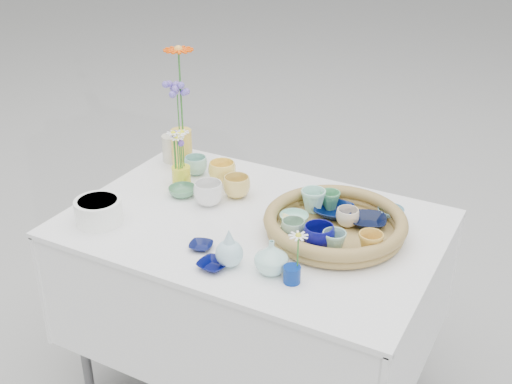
% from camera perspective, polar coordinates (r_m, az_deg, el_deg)
% --- Properties ---
extents(wicker_tray, '(0.47, 0.47, 0.08)m').
position_cam_1_polar(wicker_tray, '(2.13, 7.04, -2.90)').
color(wicker_tray, olive).
rests_on(wicker_tray, display_table).
extents(tray_ceramic_0, '(0.14, 0.14, 0.03)m').
position_cam_1_polar(tray_ceramic_0, '(2.22, 6.94, -1.71)').
color(tray_ceramic_0, '#04113C').
rests_on(tray_ceramic_0, wicker_tray).
extents(tray_ceramic_1, '(0.15, 0.15, 0.03)m').
position_cam_1_polar(tray_ceramic_1, '(2.18, 9.97, -2.59)').
color(tray_ceramic_1, black).
rests_on(tray_ceramic_1, wicker_tray).
extents(tray_ceramic_2, '(0.09, 0.09, 0.07)m').
position_cam_1_polar(tray_ceramic_2, '(2.01, 10.13, -4.55)').
color(tray_ceramic_2, gold).
rests_on(tray_ceramic_2, wicker_tray).
extents(tray_ceramic_3, '(0.11, 0.11, 0.03)m').
position_cam_1_polar(tray_ceramic_3, '(2.09, 5.77, -3.57)').
color(tray_ceramic_3, '#3A9550').
rests_on(tray_ceramic_3, wicker_tray).
extents(tray_ceramic_4, '(0.10, 0.10, 0.06)m').
position_cam_1_polar(tray_ceramic_4, '(2.07, 3.32, -3.32)').
color(tray_ceramic_4, '#85AA8D').
rests_on(tray_ceramic_4, wicker_tray).
extents(tray_ceramic_5, '(0.11, 0.11, 0.03)m').
position_cam_1_polar(tray_ceramic_5, '(2.16, 3.40, -2.39)').
color(tray_ceramic_5, '#A4EAD4').
rests_on(tray_ceramic_5, wicker_tray).
extents(tray_ceramic_6, '(0.09, 0.09, 0.08)m').
position_cam_1_polar(tray_ceramic_6, '(2.23, 5.10, -0.77)').
color(tray_ceramic_6, '#9EDBC6').
rests_on(tray_ceramic_6, wicker_tray).
extents(tray_ceramic_7, '(0.10, 0.10, 0.06)m').
position_cam_1_polar(tray_ceramic_7, '(2.16, 8.13, -2.24)').
color(tray_ceramic_7, beige).
rests_on(tray_ceramic_7, wicker_tray).
extents(tray_ceramic_8, '(0.11, 0.11, 0.03)m').
position_cam_1_polar(tray_ceramic_8, '(2.25, 11.89, -1.77)').
color(tray_ceramic_8, '#87CAEB').
rests_on(tray_ceramic_8, wicker_tray).
extents(tray_ceramic_9, '(0.13, 0.13, 0.08)m').
position_cam_1_polar(tray_ceramic_9, '(2.02, 5.60, -4.00)').
color(tray_ceramic_9, '#090A64').
rests_on(tray_ceramic_9, wicker_tray).
extents(tray_ceramic_10, '(0.11, 0.11, 0.02)m').
position_cam_1_polar(tray_ceramic_10, '(2.15, 1.99, -2.67)').
color(tray_ceramic_10, '#FADE93').
rests_on(tray_ceramic_10, wicker_tray).
extents(tray_ceramic_11, '(0.10, 0.10, 0.07)m').
position_cam_1_polar(tray_ceramic_11, '(2.01, 6.95, -4.43)').
color(tray_ceramic_11, '#88B7A2').
rests_on(tray_ceramic_11, wicker_tray).
extents(tray_ceramic_12, '(0.08, 0.08, 0.07)m').
position_cam_1_polar(tray_ceramic_12, '(2.25, 6.60, -0.73)').
color(tray_ceramic_12, '#4B9A62').
rests_on(tray_ceramic_12, wicker_tray).
extents(loose_ceramic_0, '(0.13, 0.13, 0.08)m').
position_cam_1_polar(loose_ceramic_0, '(2.47, -3.03, 1.77)').
color(loose_ceramic_0, '#FFD559').
rests_on(loose_ceramic_0, display_table).
extents(loose_ceramic_1, '(0.10, 0.10, 0.08)m').
position_cam_1_polar(loose_ceramic_1, '(2.36, -1.74, 0.48)').
color(loose_ceramic_1, '#D5B558').
rests_on(loose_ceramic_1, display_table).
extents(loose_ceramic_2, '(0.11, 0.11, 0.03)m').
position_cam_1_polar(loose_ceramic_2, '(2.39, -6.54, 0.06)').
color(loose_ceramic_2, '#4E845E').
rests_on(loose_ceramic_2, display_table).
extents(loose_ceramic_3, '(0.12, 0.12, 0.09)m').
position_cam_1_polar(loose_ceramic_3, '(2.31, -4.24, -0.13)').
color(loose_ceramic_3, silver).
rests_on(loose_ceramic_3, display_table).
extents(loose_ceramic_4, '(0.09, 0.09, 0.02)m').
position_cam_1_polar(loose_ceramic_4, '(2.06, -4.90, -4.80)').
color(loose_ceramic_4, '#0B1141').
rests_on(loose_ceramic_4, display_table).
extents(loose_ceramic_5, '(0.12, 0.12, 0.07)m').
position_cam_1_polar(loose_ceramic_5, '(2.55, -5.38, 2.37)').
color(loose_ceramic_5, '#8DC5B6').
rests_on(loose_ceramic_5, display_table).
extents(loose_ceramic_6, '(0.10, 0.10, 0.02)m').
position_cam_1_polar(loose_ceramic_6, '(1.96, -3.86, -6.50)').
color(loose_ceramic_6, '#030742').
rests_on(loose_ceramic_6, display_table).
extents(fluted_bowl, '(0.20, 0.20, 0.08)m').
position_cam_1_polar(fluted_bowl, '(2.25, -13.81, -1.66)').
color(fluted_bowl, white).
rests_on(fluted_bowl, display_table).
extents(bud_vase_paleblue, '(0.11, 0.11, 0.13)m').
position_cam_1_polar(bud_vase_paleblue, '(1.95, -2.40, -4.90)').
color(bud_vase_paleblue, '#A1CAD6').
rests_on(bud_vase_paleblue, display_table).
extents(bud_vase_seafoam, '(0.13, 0.13, 0.11)m').
position_cam_1_polar(bud_vase_seafoam, '(1.92, 1.37, -5.78)').
color(bud_vase_seafoam, '#ADE2D4').
rests_on(bud_vase_seafoam, display_table).
extents(bud_vase_cobalt, '(0.06, 0.06, 0.05)m').
position_cam_1_polar(bud_vase_cobalt, '(1.89, 3.21, -7.33)').
color(bud_vase_cobalt, navy).
rests_on(bud_vase_cobalt, display_table).
extents(single_daisy, '(0.07, 0.07, 0.12)m').
position_cam_1_polar(single_daisy, '(1.86, 3.74, -5.26)').
color(single_daisy, white).
rests_on(single_daisy, bud_vase_cobalt).
extents(tall_vase_yellow, '(0.09, 0.09, 0.16)m').
position_cam_1_polar(tall_vase_yellow, '(2.60, -6.61, 3.88)').
color(tall_vase_yellow, yellow).
rests_on(tall_vase_yellow, display_table).
extents(gerbera, '(0.16, 0.16, 0.34)m').
position_cam_1_polar(gerbera, '(2.52, -6.71, 8.90)').
color(gerbera, '#F24600').
rests_on(gerbera, tall_vase_yellow).
extents(hydrangea, '(0.08, 0.08, 0.24)m').
position_cam_1_polar(hydrangea, '(2.53, -6.93, 7.21)').
color(hydrangea, '#725BC1').
rests_on(hydrangea, tall_vase_yellow).
extents(white_pitcher, '(0.14, 0.12, 0.11)m').
position_cam_1_polar(white_pitcher, '(2.67, -7.45, 3.88)').
color(white_pitcher, beige).
rests_on(white_pitcher, display_table).
extents(daisy_cup, '(0.07, 0.07, 0.08)m').
position_cam_1_polar(daisy_cup, '(2.46, -6.65, 1.43)').
color(daisy_cup, yellow).
rests_on(daisy_cup, display_table).
extents(daisy_posy, '(0.10, 0.10, 0.16)m').
position_cam_1_polar(daisy_posy, '(2.41, -6.74, 3.92)').
color(daisy_posy, white).
rests_on(daisy_posy, daisy_cup).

